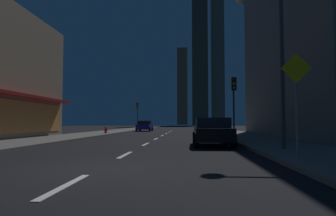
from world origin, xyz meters
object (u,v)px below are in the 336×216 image
object	(u,v)px
traffic_light_near_right	(234,94)
pedestrian_crossing_sign	(297,96)
car_parked_near	(212,132)
traffic_light_far_left	(137,110)
fire_hydrant_far_left	(106,130)
street_lamp_right	(261,29)
car_parked_far	(145,126)

from	to	relation	value
traffic_light_near_right	pedestrian_crossing_sign	size ratio (longest dim) A/B	1.33
car_parked_near	traffic_light_far_left	bearing A→B (deg)	107.28
car_parked_near	traffic_light_near_right	size ratio (longest dim) A/B	1.01
traffic_light_near_right	pedestrian_crossing_sign	world-z (taller)	traffic_light_near_right
traffic_light_far_left	car_parked_near	bearing A→B (deg)	-72.72
pedestrian_crossing_sign	fire_hydrant_far_left	bearing A→B (deg)	120.57
fire_hydrant_far_left	street_lamp_right	size ratio (longest dim) A/B	0.10
fire_hydrant_far_left	street_lamp_right	distance (m)	20.43
car_parked_near	fire_hydrant_far_left	distance (m)	16.35
car_parked_near	street_lamp_right	distance (m)	5.61
traffic_light_near_right	street_lamp_right	world-z (taller)	street_lamp_right
street_lamp_right	car_parked_near	bearing A→B (deg)	119.94
car_parked_near	car_parked_far	distance (m)	25.34
traffic_light_far_left	fire_hydrant_far_left	bearing A→B (deg)	-91.44
traffic_light_near_right	street_lamp_right	distance (m)	8.09
pedestrian_crossing_sign	car_parked_near	bearing A→B (deg)	107.97
car_parked_near	street_lamp_right	world-z (taller)	street_lamp_right
car_parked_far	pedestrian_crossing_sign	bearing A→B (deg)	-73.20
fire_hydrant_far_left	traffic_light_far_left	distance (m)	16.18
car_parked_far	traffic_light_far_left	world-z (taller)	traffic_light_far_left
traffic_light_far_left	pedestrian_crossing_sign	size ratio (longest dim) A/B	1.33
traffic_light_near_right	traffic_light_far_left	bearing A→B (deg)	114.20
car_parked_far	fire_hydrant_far_left	bearing A→B (deg)	-101.81
traffic_light_near_right	car_parked_far	bearing A→B (deg)	114.99
car_parked_far	pedestrian_crossing_sign	world-z (taller)	pedestrian_crossing_sign
car_parked_near	traffic_light_near_right	bearing A→B (deg)	68.30
traffic_light_near_right	fire_hydrant_far_left	bearing A→B (deg)	143.20
car_parked_far	traffic_light_near_right	size ratio (longest dim) A/B	1.01
car_parked_near	car_parked_far	bearing A→B (deg)	106.50
fire_hydrant_far_left	pedestrian_crossing_sign	size ratio (longest dim) A/B	0.21
car_parked_far	street_lamp_right	size ratio (longest dim) A/B	0.64
car_parked_near	fire_hydrant_far_left	xyz separation A→B (m)	(-9.50, 13.30, -0.29)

